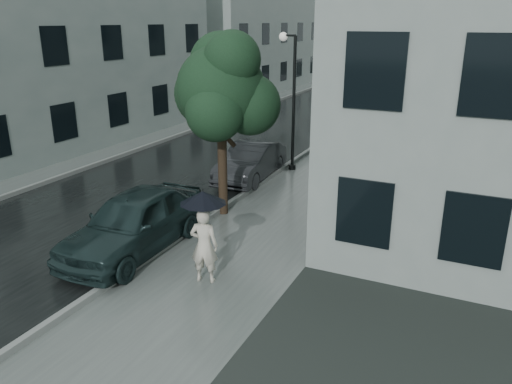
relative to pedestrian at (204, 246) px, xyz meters
The scene contains 15 objects.
ground 0.90m from the pedestrian, 152.40° to the left, with size 120.00×120.00×0.00m, color black.
sidewalk 12.13m from the pedestrian, 89.73° to the left, with size 3.50×60.00×0.01m, color slate.
kerb_near 12.25m from the pedestrian, 98.31° to the left, with size 0.15×60.00×0.15m, color slate.
asphalt_road 13.23m from the pedestrian, 113.52° to the left, with size 6.85×60.00×0.00m, color black.
kerb_far 14.96m from the pedestrian, 125.92° to the left, with size 0.15×60.00×0.15m, color slate.
sidewalk_far 15.53m from the pedestrian, 128.69° to the left, with size 1.70×60.00×0.01m, color #4C5451.
building_near 20.62m from the pedestrian, 74.92° to the left, with size 7.02×36.00×9.00m.
building_far_a 16.60m from the pedestrian, 149.88° to the left, with size 7.02×20.00×9.50m.
building_far_b 33.33m from the pedestrian, 114.89° to the left, with size 7.02×18.00×8.00m.
pedestrian is the anchor object (origin of this frame).
umbrella 1.12m from the pedestrian, 54.07° to the left, with size 1.07×1.07×1.25m.
street_tree 5.13m from the pedestrian, 112.71° to the left, with size 3.28×2.98×5.33m.
lamp_post 9.51m from the pedestrian, 100.04° to the left, with size 0.83×0.44×5.14m.
car_near 2.47m from the pedestrian, 165.91° to the left, with size 1.83×4.56×1.55m, color #192B2C.
car_far 7.67m from the pedestrian, 108.19° to the left, with size 1.40×4.01×1.32m, color #27292D.
Camera 1 is at (5.48, -8.62, 5.56)m, focal length 35.00 mm.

